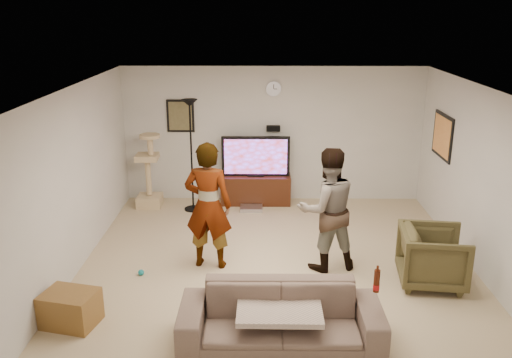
{
  "coord_description": "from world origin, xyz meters",
  "views": [
    {
      "loc": [
        -0.21,
        -6.98,
        3.49
      ],
      "look_at": [
        -0.29,
        0.2,
        1.2
      ],
      "focal_mm": 37.77,
      "sensor_mm": 36.0,
      "label": 1
    }
  ],
  "objects_px": {
    "side_table": "(70,308)",
    "beer_bottle": "(377,281)",
    "tv_stand": "(256,189)",
    "sofa": "(281,317)",
    "tv": "(256,156)",
    "cat_tree": "(148,170)",
    "floor_lamp": "(191,156)",
    "armchair": "(433,257)",
    "person_right": "(327,209)",
    "person_left": "(208,206)"
  },
  "relations": [
    {
      "from": "side_table",
      "to": "beer_bottle",
      "type": "bearing_deg",
      "value": -5.84
    },
    {
      "from": "tv_stand",
      "to": "sofa",
      "type": "relative_size",
      "value": 0.59
    },
    {
      "from": "tv",
      "to": "cat_tree",
      "type": "xyz_separation_m",
      "value": [
        -1.95,
        -0.19,
        -0.22
      ]
    },
    {
      "from": "cat_tree",
      "to": "sofa",
      "type": "relative_size",
      "value": 0.63
    },
    {
      "from": "tv_stand",
      "to": "sofa",
      "type": "distance_m",
      "value": 4.44
    },
    {
      "from": "tv",
      "to": "floor_lamp",
      "type": "relative_size",
      "value": 0.62
    },
    {
      "from": "beer_bottle",
      "to": "armchair",
      "type": "xyz_separation_m",
      "value": [
        1.03,
        1.36,
        -0.38
      ]
    },
    {
      "from": "beer_bottle",
      "to": "tv_stand",
      "type": "bearing_deg",
      "value": 106.59
    },
    {
      "from": "person_right",
      "to": "armchair",
      "type": "relative_size",
      "value": 2.06
    },
    {
      "from": "beer_bottle",
      "to": "armchair",
      "type": "relative_size",
      "value": 0.3
    },
    {
      "from": "armchair",
      "to": "person_right",
      "type": "bearing_deg",
      "value": 77.78
    },
    {
      "from": "tv_stand",
      "to": "cat_tree",
      "type": "xyz_separation_m",
      "value": [
        -1.95,
        -0.19,
        0.42
      ]
    },
    {
      "from": "cat_tree",
      "to": "person_left",
      "type": "bearing_deg",
      "value": -60.89
    },
    {
      "from": "tv_stand",
      "to": "beer_bottle",
      "type": "relative_size",
      "value": 5.14
    },
    {
      "from": "armchair",
      "to": "floor_lamp",
      "type": "bearing_deg",
      "value": 58.84
    },
    {
      "from": "beer_bottle",
      "to": "sofa",
      "type": "bearing_deg",
      "value": 180.0
    },
    {
      "from": "person_right",
      "to": "sofa",
      "type": "height_order",
      "value": "person_right"
    },
    {
      "from": "beer_bottle",
      "to": "side_table",
      "type": "bearing_deg",
      "value": 174.16
    },
    {
      "from": "side_table",
      "to": "armchair",
      "type": "bearing_deg",
      "value": 12.81
    },
    {
      "from": "cat_tree",
      "to": "side_table",
      "type": "relative_size",
      "value": 2.29
    },
    {
      "from": "floor_lamp",
      "to": "cat_tree",
      "type": "xyz_separation_m",
      "value": [
        -0.82,
        0.18,
        -0.32
      ]
    },
    {
      "from": "person_right",
      "to": "sofa",
      "type": "xyz_separation_m",
      "value": [
        -0.69,
        -1.82,
        -0.55
      ]
    },
    {
      "from": "tv",
      "to": "person_left",
      "type": "relative_size",
      "value": 0.69
    },
    {
      "from": "tv_stand",
      "to": "cat_tree",
      "type": "bearing_deg",
      "value": -174.44
    },
    {
      "from": "person_right",
      "to": "person_left",
      "type": "bearing_deg",
      "value": -15.01
    },
    {
      "from": "tv_stand",
      "to": "armchair",
      "type": "height_order",
      "value": "armchair"
    },
    {
      "from": "floor_lamp",
      "to": "sofa",
      "type": "xyz_separation_m",
      "value": [
        1.44,
        -4.06,
        -0.68
      ]
    },
    {
      "from": "person_right",
      "to": "sofa",
      "type": "bearing_deg",
      "value": 55.72
    },
    {
      "from": "sofa",
      "to": "beer_bottle",
      "type": "xyz_separation_m",
      "value": [
        1.0,
        0.0,
        0.44
      ]
    },
    {
      "from": "tv",
      "to": "person_right",
      "type": "height_order",
      "value": "person_right"
    },
    {
      "from": "tv_stand",
      "to": "tv",
      "type": "distance_m",
      "value": 0.64
    },
    {
      "from": "tv_stand",
      "to": "armchair",
      "type": "distance_m",
      "value": 3.87
    },
    {
      "from": "tv",
      "to": "armchair",
      "type": "relative_size",
      "value": 1.48
    },
    {
      "from": "tv",
      "to": "cat_tree",
      "type": "bearing_deg",
      "value": -174.44
    },
    {
      "from": "beer_bottle",
      "to": "person_left",
      "type": "bearing_deg",
      "value": 136.27
    },
    {
      "from": "person_right",
      "to": "tv",
      "type": "bearing_deg",
      "value": -82.51
    },
    {
      "from": "floor_lamp",
      "to": "person_left",
      "type": "xyz_separation_m",
      "value": [
        0.5,
        -2.2,
        -0.1
      ]
    },
    {
      "from": "tv_stand",
      "to": "floor_lamp",
      "type": "relative_size",
      "value": 0.64
    },
    {
      "from": "tv_stand",
      "to": "tv",
      "type": "height_order",
      "value": "tv"
    },
    {
      "from": "person_left",
      "to": "armchair",
      "type": "bearing_deg",
      "value": 178.84
    },
    {
      "from": "sofa",
      "to": "floor_lamp",
      "type": "bearing_deg",
      "value": 109.46
    },
    {
      "from": "floor_lamp",
      "to": "side_table",
      "type": "bearing_deg",
      "value": -104.42
    },
    {
      "from": "floor_lamp",
      "to": "armchair",
      "type": "xyz_separation_m",
      "value": [
        3.48,
        -2.7,
        -0.62
      ]
    },
    {
      "from": "floor_lamp",
      "to": "beer_bottle",
      "type": "bearing_deg",
      "value": -58.94
    },
    {
      "from": "floor_lamp",
      "to": "armchair",
      "type": "distance_m",
      "value": 4.45
    },
    {
      "from": "floor_lamp",
      "to": "side_table",
      "type": "distance_m",
      "value": 3.92
    },
    {
      "from": "tv_stand",
      "to": "side_table",
      "type": "distance_m",
      "value": 4.58
    },
    {
      "from": "floor_lamp",
      "to": "beer_bottle",
      "type": "relative_size",
      "value": 8.0
    },
    {
      "from": "floor_lamp",
      "to": "sofa",
      "type": "bearing_deg",
      "value": -70.41
    },
    {
      "from": "floor_lamp",
      "to": "armchair",
      "type": "height_order",
      "value": "floor_lamp"
    }
  ]
}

